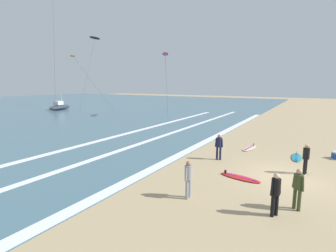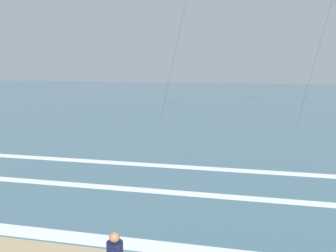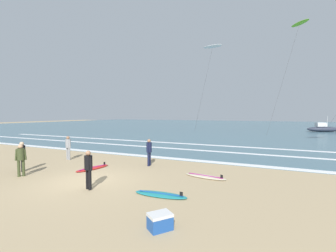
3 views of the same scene
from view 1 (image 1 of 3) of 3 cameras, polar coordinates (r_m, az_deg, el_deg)
ground_plane at (r=14.47m, az=24.97°, el=-10.26°), size 160.00×160.00×0.00m
wave_foam_shoreline at (r=17.77m, az=4.17°, el=-5.72°), size 48.50×0.67×0.01m
wave_foam_mid_break at (r=18.71m, az=-9.63°, el=-5.04°), size 55.57×0.52×0.01m
wave_foam_outer_break at (r=20.43m, az=-19.14°, el=-4.20°), size 52.37×0.61×0.01m
surfer_left_far at (r=15.03m, az=28.61°, el=-6.00°), size 0.51×0.32×1.60m
surfer_foreground_main at (r=15.98m, az=11.38°, el=-4.13°), size 0.32×0.51×1.60m
surfer_mid_group at (r=10.56m, az=4.62°, el=-11.15°), size 0.52×0.32×1.60m
surfer_right_near at (r=10.77m, az=27.21°, el=-11.80°), size 0.37×0.46×1.60m
surfer_left_near at (r=9.96m, az=23.04°, el=-13.21°), size 0.48×0.35×1.60m
surfboard_right_spare at (r=18.18m, az=26.93°, el=-6.29°), size 2.13×0.74×0.25m
surfboard_left_pile at (r=13.41m, az=15.89°, el=-11.07°), size 0.97×2.17×0.25m
surfboard_near_water at (r=19.42m, az=17.85°, el=-4.74°), size 2.17×0.90×0.25m
kite_magenta_low_near at (r=35.63m, az=-0.64°, el=15.82°), size 2.98×2.61×8.83m
kite_black_high_left at (r=52.69m, az=-16.12°, el=18.38°), size 9.87×4.90×13.41m
kite_orange_mid_center at (r=60.09m, az=-20.58°, el=14.44°), size 6.15×16.62×10.73m
offshore_boat at (r=49.47m, az=-23.17°, el=3.99°), size 5.47×3.10×2.70m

